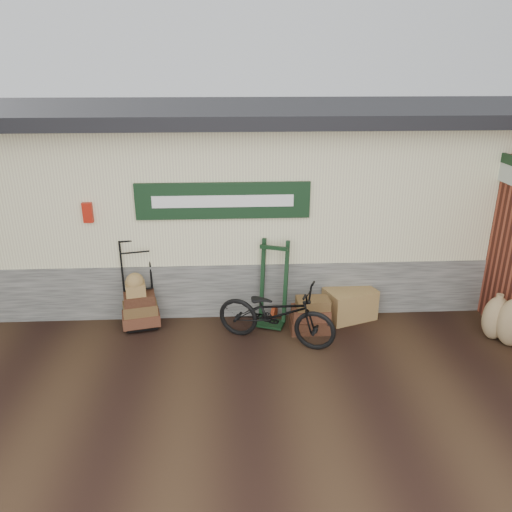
{
  "coord_description": "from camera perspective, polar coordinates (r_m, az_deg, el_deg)",
  "views": [
    {
      "loc": [
        -0.19,
        -6.25,
        3.87
      ],
      "look_at": [
        0.19,
        0.9,
        1.08
      ],
      "focal_mm": 35.0,
      "sensor_mm": 36.0,
      "label": 1
    }
  ],
  "objects": [
    {
      "name": "ground",
      "position": [
        7.35,
        -1.11,
        -10.49
      ],
      "size": [
        80.0,
        80.0,
        0.0
      ],
      "primitive_type": "plane",
      "color": "black",
      "rests_on": "ground"
    },
    {
      "name": "bicycle",
      "position": [
        7.27,
        2.3,
        -6.19
      ],
      "size": [
        1.26,
        1.89,
        1.04
      ],
      "primitive_type": "imported",
      "rotation": [
        0.0,
        0.0,
        1.18
      ],
      "color": "black",
      "rests_on": "ground"
    },
    {
      "name": "green_barrow",
      "position": [
        7.73,
        1.99,
        -3.17
      ],
      "size": [
        0.6,
        0.55,
        1.35
      ],
      "primitive_type": null,
      "rotation": [
        0.0,
        0.0,
        -0.35
      ],
      "color": "black",
      "rests_on": "ground"
    },
    {
      "name": "porter_trolley",
      "position": [
        7.92,
        -13.36,
        -3.08
      ],
      "size": [
        0.78,
        0.65,
        1.37
      ],
      "primitive_type": null,
      "rotation": [
        0.0,
        0.0,
        0.22
      ],
      "color": "black",
      "rests_on": "ground"
    },
    {
      "name": "suitcase_stack",
      "position": [
        7.72,
        6.26,
        -6.66
      ],
      "size": [
        0.62,
        0.4,
        0.55
      ],
      "primitive_type": null,
      "rotation": [
        0.0,
        0.0,
        0.01
      ],
      "color": "#351911",
      "rests_on": "ground"
    },
    {
      "name": "station_building",
      "position": [
        9.27,
        -1.8,
        7.16
      ],
      "size": [
        14.4,
        4.1,
        3.2
      ],
      "color": "#4C4C47",
      "rests_on": "ground"
    },
    {
      "name": "wicker_hamper",
      "position": [
        8.19,
        10.66,
        -5.37
      ],
      "size": [
        0.89,
        0.73,
        0.5
      ],
      "primitive_type": "cube",
      "rotation": [
        0.0,
        0.0,
        0.34
      ],
      "color": "olive",
      "rests_on": "ground"
    },
    {
      "name": "burlap_sack_left",
      "position": [
        8.24,
        25.73,
        -6.39
      ],
      "size": [
        0.54,
        0.5,
        0.68
      ],
      "primitive_type": "ellipsoid",
      "rotation": [
        0.0,
        0.0,
        0.42
      ],
      "color": "olive",
      "rests_on": "ground"
    }
  ]
}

